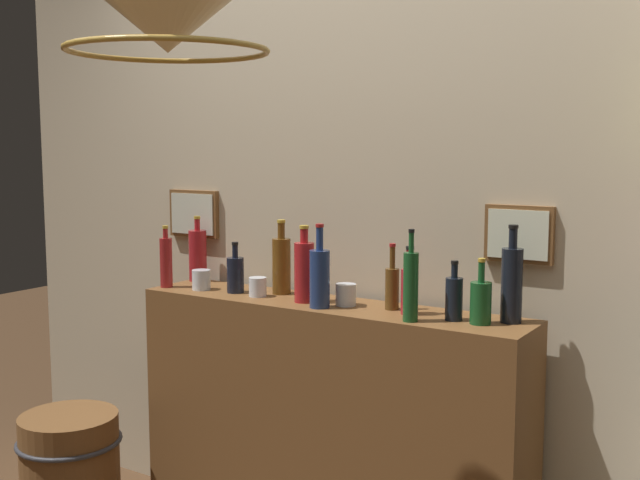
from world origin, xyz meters
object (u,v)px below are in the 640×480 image
(liquor_bottle_tequila, at_px, (304,271))
(glass_tumbler_shot, at_px, (201,280))
(liquor_bottle_gin, at_px, (235,274))
(glass_tumbler_highball, at_px, (258,287))
(liquor_bottle_sherry, at_px, (411,285))
(liquor_bottle_bourbon, at_px, (410,289))
(liquor_bottle_brandy, at_px, (392,286))
(liquor_bottle_vermouth, at_px, (320,277))
(liquor_bottle_mezcal, at_px, (166,261))
(liquor_bottle_whiskey, at_px, (512,283))
(glass_tumbler_rocks, at_px, (346,295))
(liquor_bottle_rye, at_px, (454,297))
(wooden_barrel, at_px, (71,473))
(pendant_lamp, at_px, (167,13))
(liquor_bottle_rum, at_px, (281,264))
(liquor_bottle_amaro, at_px, (481,301))
(liquor_bottle_vodka, at_px, (198,255))

(liquor_bottle_tequila, xyz_separation_m, glass_tumbler_shot, (-0.51, -0.02, -0.08))
(liquor_bottle_gin, distance_m, glass_tumbler_highball, 0.13)
(liquor_bottle_sherry, relative_size, liquor_bottle_bourbon, 1.30)
(liquor_bottle_bourbon, relative_size, glass_tumbler_shot, 2.94)
(liquor_bottle_gin, relative_size, liquor_bottle_brandy, 0.85)
(liquor_bottle_vermouth, bearing_deg, liquor_bottle_mezcal, 179.76)
(liquor_bottle_whiskey, xyz_separation_m, glass_tumbler_shot, (-1.30, -0.10, -0.09))
(glass_tumbler_rocks, distance_m, glass_tumbler_highball, 0.39)
(liquor_bottle_sherry, bearing_deg, liquor_bottle_rye, 38.39)
(liquor_bottle_brandy, relative_size, wooden_barrel, 0.48)
(liquor_bottle_tequila, distance_m, glass_tumbler_shot, 0.51)
(liquor_bottle_bourbon, xyz_separation_m, pendant_lamp, (-0.31, -0.89, 0.87))
(glass_tumbler_shot, bearing_deg, liquor_bottle_brandy, 5.13)
(liquor_bottle_rum, bearing_deg, liquor_bottle_vermouth, -27.86)
(liquor_bottle_tequila, bearing_deg, liquor_bottle_vermouth, -27.86)
(liquor_bottle_mezcal, distance_m, liquor_bottle_tequila, 0.67)
(liquor_bottle_rye, xyz_separation_m, glass_tumbler_rocks, (-0.44, 0.01, -0.04))
(liquor_bottle_rye, relative_size, liquor_bottle_vermouth, 0.66)
(glass_tumbler_shot, relative_size, pendant_lamp, 0.15)
(glass_tumbler_rocks, height_order, wooden_barrel, glass_tumbler_rocks)
(liquor_bottle_vermouth, distance_m, glass_tumbler_highball, 0.34)
(liquor_bottle_gin, bearing_deg, liquor_bottle_whiskey, 3.94)
(liquor_bottle_amaro, distance_m, liquor_bottle_bourbon, 0.27)
(liquor_bottle_rye, distance_m, liquor_bottle_rum, 0.79)
(glass_tumbler_highball, bearing_deg, pendant_lamp, -67.78)
(liquor_bottle_sherry, distance_m, pendant_lamp, 1.20)
(liquor_bottle_vermouth, bearing_deg, liquor_bottle_brandy, 25.57)
(liquor_bottle_mezcal, bearing_deg, liquor_bottle_amaro, 2.66)
(liquor_bottle_rye, relative_size, glass_tumbler_rocks, 2.53)
(liquor_bottle_rye, relative_size, liquor_bottle_rum, 0.69)
(liquor_bottle_vermouth, relative_size, liquor_bottle_amaro, 1.40)
(liquor_bottle_brandy, bearing_deg, liquor_bottle_gin, -175.84)
(liquor_bottle_tequila, bearing_deg, liquor_bottle_amaro, 0.89)
(liquor_bottle_gin, height_order, liquor_bottle_rum, liquor_bottle_rum)
(liquor_bottle_sherry, distance_m, liquor_bottle_whiskey, 0.34)
(liquor_bottle_brandy, distance_m, glass_tumbler_shot, 0.86)
(liquor_bottle_tequila, xyz_separation_m, liquor_bottle_bourbon, (0.44, 0.02, -0.03))
(pendant_lamp, bearing_deg, glass_tumbler_highball, 112.22)
(glass_tumbler_highball, bearing_deg, liquor_bottle_vodka, 161.57)
(liquor_bottle_amaro, xyz_separation_m, liquor_bottle_brandy, (-0.36, 0.05, 0.01))
(liquor_bottle_rye, relative_size, glass_tumbler_highball, 2.71)
(liquor_bottle_rye, bearing_deg, wooden_barrel, -166.65)
(liquor_bottle_rum, xyz_separation_m, wooden_barrel, (-0.79, -0.45, -0.91))
(liquor_bottle_rye, relative_size, liquor_bottle_amaro, 0.93)
(glass_tumbler_rocks, bearing_deg, liquor_bottle_sherry, -18.67)
(liquor_bottle_amaro, xyz_separation_m, liquor_bottle_rum, (-0.88, 0.08, 0.04))
(liquor_bottle_bourbon, relative_size, pendant_lamp, 0.44)
(glass_tumbler_shot, bearing_deg, liquor_bottle_vermouth, -3.65)
(liquor_bottle_tequila, height_order, liquor_bottle_rum, liquor_bottle_rum)
(pendant_lamp, bearing_deg, liquor_bottle_tequila, 98.62)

